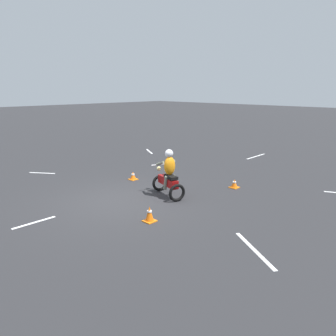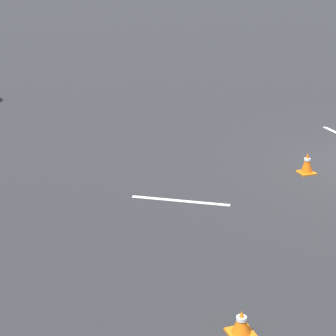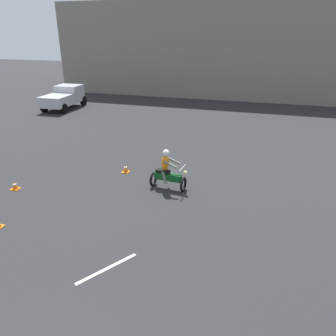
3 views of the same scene
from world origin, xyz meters
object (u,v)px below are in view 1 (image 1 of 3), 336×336
at_px(traffic_cone_mid_left, 133,176).
at_px(traffic_cone_far_left, 150,214).
at_px(traffic_cone_mid_center, 234,184).
at_px(motorcycle_rider_foreground, 168,176).

height_order(traffic_cone_mid_left, traffic_cone_far_left, traffic_cone_far_left).
distance_m(traffic_cone_mid_center, traffic_cone_mid_left, 4.08).
bearing_deg(traffic_cone_mid_left, traffic_cone_far_left, 56.34).
height_order(motorcycle_rider_foreground, traffic_cone_mid_center, motorcycle_rider_foreground).
distance_m(traffic_cone_mid_left, traffic_cone_far_left, 4.41).
distance_m(motorcycle_rider_foreground, traffic_cone_far_left, 2.33).
height_order(traffic_cone_mid_center, traffic_cone_far_left, traffic_cone_far_left).
relative_size(traffic_cone_mid_center, traffic_cone_mid_left, 1.01).
bearing_deg(traffic_cone_far_left, motorcycle_rider_foreground, -149.19).
bearing_deg(motorcycle_rider_foreground, traffic_cone_far_left, -130.69).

